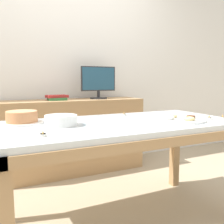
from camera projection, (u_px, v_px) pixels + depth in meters
name	position (u px, v px, depth m)	size (l,w,h in m)	color
ground_plane	(121.00, 221.00, 1.87)	(12.00, 12.00, 0.00)	tan
wall_back	(65.00, 60.00, 3.03)	(8.00, 0.10, 2.60)	white
dining_table	(122.00, 134.00, 1.79)	(1.71, 0.86, 0.76)	silver
sideboard	(74.00, 136.00, 2.87)	(1.59, 0.44, 0.84)	tan
computer_monitor	(98.00, 83.00, 2.92)	(0.42, 0.20, 0.38)	#262628
book_stack	(57.00, 98.00, 2.73)	(0.24, 0.18, 0.06)	#2D6638
cake_chocolate_round	(22.00, 118.00, 1.69)	(0.28, 0.28, 0.09)	white
pastry_platter	(180.00, 119.00, 1.82)	(0.36, 0.36, 0.04)	white
plate_stack	(61.00, 120.00, 1.61)	(0.21, 0.21, 0.07)	white
tealight_near_cakes	(209.00, 118.00, 1.89)	(0.04, 0.04, 0.04)	silver
tealight_centre	(124.00, 115.00, 2.08)	(0.04, 0.04, 0.04)	silver
tealight_near_front	(223.00, 118.00, 1.89)	(0.04, 0.04, 0.04)	silver
tealight_right_edge	(43.00, 135.00, 1.30)	(0.04, 0.04, 0.04)	silver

